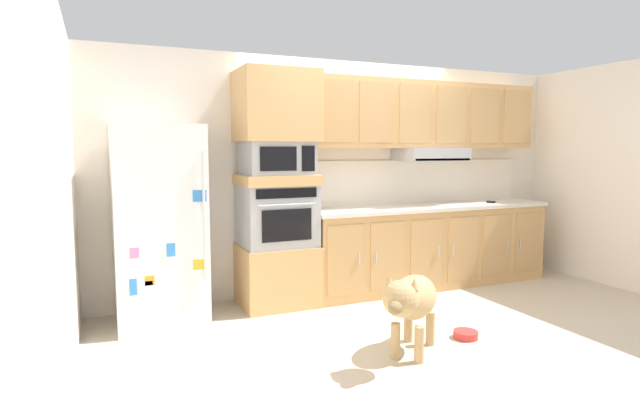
{
  "coord_description": "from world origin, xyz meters",
  "views": [
    {
      "loc": [
        -2.55,
        -3.98,
        1.55
      ],
      "look_at": [
        -0.79,
        0.03,
        1.11
      ],
      "focal_mm": 28.62,
      "sensor_mm": 36.0,
      "label": 1
    }
  ],
  "objects": [
    {
      "name": "backsplash_panel",
      "position": [
        0.87,
        1.04,
        1.17
      ],
      "size": [
        2.93,
        0.02,
        0.5
      ],
      "primitive_type": "cube",
      "color": "white",
      "rests_on": "countertop_slab"
    },
    {
      "name": "oven_base_cabinet",
      "position": [
        -0.95,
        0.75,
        0.3
      ],
      "size": [
        0.74,
        0.62,
        0.6
      ],
      "primitive_type": "cube",
      "color": "tan",
      "rests_on": "ground"
    },
    {
      "name": "dog",
      "position": [
        -0.45,
        -0.87,
        0.43
      ],
      "size": [
        0.81,
        0.73,
        0.67
      ],
      "rotation": [
        0.0,
        0.0,
        -2.41
      ],
      "color": "tan",
      "rests_on": "ground"
    },
    {
      "name": "side_panel_left",
      "position": [
        -2.8,
        0.0,
        1.25
      ],
      "size": [
        0.12,
        7.1,
        2.5
      ],
      "primitive_type": "cube",
      "color": "silver",
      "rests_on": "ground"
    },
    {
      "name": "refrigerator",
      "position": [
        -2.07,
        0.68,
        0.88
      ],
      "size": [
        0.76,
        0.73,
        1.76
      ],
      "color": "white",
      "rests_on": "ground"
    },
    {
      "name": "ground_plane",
      "position": [
        0.0,
        0.0,
        0.0
      ],
      "size": [
        9.6,
        9.6,
        0.0
      ],
      "primitive_type": "plane",
      "color": "beige"
    },
    {
      "name": "side_panel_right",
      "position": [
        2.8,
        0.0,
        1.25
      ],
      "size": [
        0.12,
        7.1,
        2.5
      ],
      "primitive_type": "cube",
      "color": "white",
      "rests_on": "ground"
    },
    {
      "name": "lower_cabinet_run",
      "position": [
        0.87,
        0.75,
        0.44
      ],
      "size": [
        2.89,
        0.63,
        0.88
      ],
      "color": "tan",
      "rests_on": "ground"
    },
    {
      "name": "countertop_slab",
      "position": [
        0.87,
        0.75,
        0.9
      ],
      "size": [
        2.93,
        0.64,
        0.04
      ],
      "primitive_type": "cube",
      "color": "silver",
      "rests_on": "lower_cabinet_run"
    },
    {
      "name": "microwave",
      "position": [
        -0.95,
        0.75,
        1.46
      ],
      "size": [
        0.64,
        0.54,
        0.32
      ],
      "color": "#A8AAAF",
      "rests_on": "appliance_mid_shelf"
    },
    {
      "name": "dog_food_bowl",
      "position": [
        0.17,
        -0.75,
        0.03
      ],
      "size": [
        0.2,
        0.2,
        0.06
      ],
      "color": "red",
      "rests_on": "ground"
    },
    {
      "name": "built_in_oven",
      "position": [
        -0.95,
        0.75,
        0.9
      ],
      "size": [
        0.7,
        0.62,
        0.6
      ],
      "color": "#A8AAAF",
      "rests_on": "oven_base_cabinet"
    },
    {
      "name": "appliance_upper_cabinet",
      "position": [
        -0.95,
        0.75,
        1.96
      ],
      "size": [
        0.74,
        0.62,
        0.68
      ],
      "primitive_type": "cube",
      "color": "tan",
      "rests_on": "microwave"
    },
    {
      "name": "back_kitchen_wall",
      "position": [
        0.0,
        1.11,
        1.25
      ],
      "size": [
        6.2,
        0.12,
        2.5
      ],
      "primitive_type": "cube",
      "color": "silver",
      "rests_on": "ground"
    },
    {
      "name": "appliance_mid_shelf",
      "position": [
        -0.95,
        0.75,
        1.25
      ],
      "size": [
        0.74,
        0.62,
        0.1
      ],
      "primitive_type": "cube",
      "color": "tan",
      "rests_on": "built_in_oven"
    },
    {
      "name": "upper_cabinet_with_hood",
      "position": [
        0.87,
        0.87,
        1.9
      ],
      "size": [
        2.89,
        0.48,
        0.88
      ],
      "color": "tan",
      "rests_on": "backsplash_panel"
    },
    {
      "name": "screwdriver",
      "position": [
        1.67,
        0.65,
        0.93
      ],
      "size": [
        0.17,
        0.17,
        0.03
      ],
      "color": "black",
      "rests_on": "countertop_slab"
    }
  ]
}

